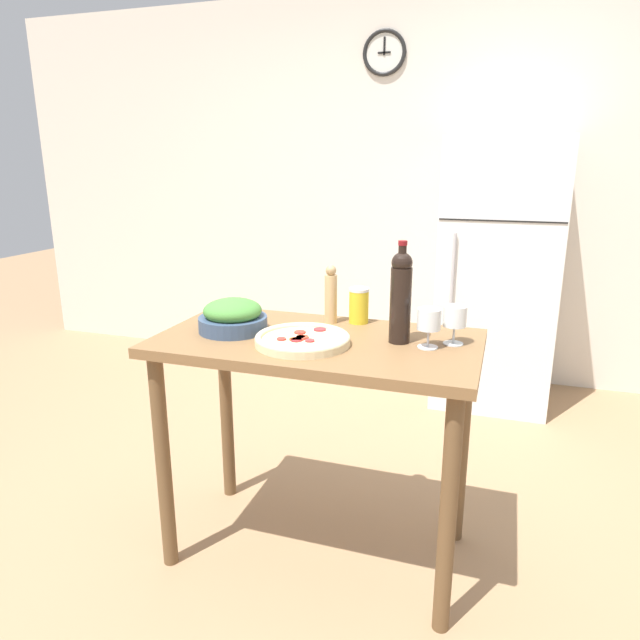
{
  "coord_description": "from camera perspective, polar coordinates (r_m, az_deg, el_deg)",
  "views": [
    {
      "loc": [
        0.63,
        -1.86,
        1.52
      ],
      "look_at": [
        0.0,
        0.03,
        0.95
      ],
      "focal_mm": 32.0,
      "sensor_mm": 36.0,
      "label": 1
    }
  ],
  "objects": [
    {
      "name": "wine_glass_far",
      "position": [
        2.02,
        13.33,
        0.19
      ],
      "size": [
        0.08,
        0.08,
        0.14
      ],
      "color": "silver",
      "rests_on": "prep_counter"
    },
    {
      "name": "prep_counter",
      "position": [
        2.11,
        -0.27,
        -5.57
      ],
      "size": [
        1.16,
        0.62,
        0.89
      ],
      "color": "brown",
      "rests_on": "ground_plane"
    },
    {
      "name": "salad_bowl",
      "position": [
        2.16,
        -8.71,
        0.33
      ],
      "size": [
        0.26,
        0.26,
        0.12
      ],
      "color": "#384C6B",
      "rests_on": "prep_counter"
    },
    {
      "name": "pepper_mill",
      "position": [
        2.23,
        1.09,
        2.49
      ],
      "size": [
        0.05,
        0.05,
        0.23
      ],
      "color": "tan",
      "rests_on": "prep_counter"
    },
    {
      "name": "wine_glass_near",
      "position": [
        1.97,
        10.84,
        -0.14
      ],
      "size": [
        0.08,
        0.08,
        0.14
      ],
      "color": "silver",
      "rests_on": "prep_counter"
    },
    {
      "name": "wall_back",
      "position": [
        4.12,
        9.78,
        12.58
      ],
      "size": [
        6.4,
        0.08,
        2.6
      ],
      "color": "silver",
      "rests_on": "ground_plane"
    },
    {
      "name": "refrigerator",
      "position": [
        3.75,
        17.35,
        4.42
      ],
      "size": [
        0.7,
        0.7,
        1.65
      ],
      "color": "white",
      "rests_on": "ground_plane"
    },
    {
      "name": "homemade_pizza",
      "position": [
        1.99,
        -1.76,
        -1.95
      ],
      "size": [
        0.33,
        0.33,
        0.04
      ],
      "color": "beige",
      "rests_on": "prep_counter"
    },
    {
      "name": "wine_bottle",
      "position": [
        1.99,
        8.08,
        2.46
      ],
      "size": [
        0.07,
        0.07,
        0.36
      ],
      "color": "black",
      "rests_on": "prep_counter"
    },
    {
      "name": "salt_canister",
      "position": [
        2.24,
        3.9,
        1.47
      ],
      "size": [
        0.08,
        0.08,
        0.14
      ],
      "color": "yellow",
      "rests_on": "prep_counter"
    },
    {
      "name": "ground_plane",
      "position": [
        2.48,
        -0.24,
        -21.88
      ],
      "size": [
        14.0,
        14.0,
        0.0
      ],
      "primitive_type": "plane",
      "color": "#9E7A56"
    }
  ]
}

